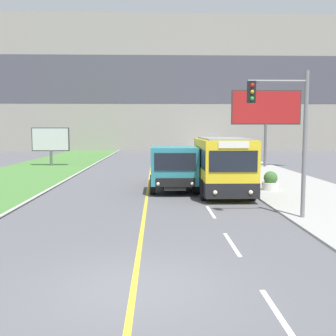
{
  "coord_description": "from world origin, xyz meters",
  "views": [
    {
      "loc": [
        0.51,
        -8.22,
        3.41
      ],
      "look_at": [
        1.1,
        12.31,
        1.4
      ],
      "focal_mm": 42.0,
      "sensor_mm": 36.0,
      "label": 1
    }
  ],
  "objects_px": {
    "dump_truck": "(173,168)",
    "billboard_small": "(51,140)",
    "planter_round_third": "(233,165)",
    "planter_round_near": "(270,182)",
    "city_bus": "(223,166)",
    "planter_round_second": "(247,172)",
    "billboard_large": "(266,109)",
    "traffic_light_mast": "(288,125)"
  },
  "relations": [
    {
      "from": "dump_truck",
      "to": "billboard_small",
      "type": "relative_size",
      "value": 1.84
    },
    {
      "from": "planter_round_third",
      "to": "planter_round_near",
      "type": "bearing_deg",
      "value": -89.07
    },
    {
      "from": "billboard_small",
      "to": "planter_round_near",
      "type": "distance_m",
      "value": 22.78
    },
    {
      "from": "city_bus",
      "to": "planter_round_third",
      "type": "distance_m",
      "value": 11.52
    },
    {
      "from": "planter_round_second",
      "to": "dump_truck",
      "type": "bearing_deg",
      "value": -137.45
    },
    {
      "from": "city_bus",
      "to": "planter_round_near",
      "type": "xyz_separation_m",
      "value": [
        2.85,
        1.12,
        -0.97
      ]
    },
    {
      "from": "billboard_small",
      "to": "planter_round_second",
      "type": "xyz_separation_m",
      "value": [
        16.1,
        -10.83,
        -1.89
      ]
    },
    {
      "from": "planter_round_near",
      "to": "planter_round_second",
      "type": "distance_m",
      "value": 5.02
    },
    {
      "from": "billboard_small",
      "to": "planter_round_near",
      "type": "height_order",
      "value": "billboard_small"
    },
    {
      "from": "billboard_large",
      "to": "billboard_small",
      "type": "distance_m",
      "value": 20.07
    },
    {
      "from": "planter_round_second",
      "to": "planter_round_third",
      "type": "height_order",
      "value": "planter_round_second"
    },
    {
      "from": "city_bus",
      "to": "billboard_large",
      "type": "relative_size",
      "value": 0.81
    },
    {
      "from": "planter_round_second",
      "to": "traffic_light_mast",
      "type": "bearing_deg",
      "value": -96.01
    },
    {
      "from": "billboard_large",
      "to": "billboard_small",
      "type": "height_order",
      "value": "billboard_large"
    },
    {
      "from": "traffic_light_mast",
      "to": "planter_round_third",
      "type": "distance_m",
      "value": 17.14
    },
    {
      "from": "billboard_small",
      "to": "planter_round_second",
      "type": "relative_size",
      "value": 3.48
    },
    {
      "from": "city_bus",
      "to": "traffic_light_mast",
      "type": "distance_m",
      "value": 6.2
    },
    {
      "from": "traffic_light_mast",
      "to": "planter_round_near",
      "type": "xyz_separation_m",
      "value": [
        1.4,
        6.78,
        -3.04
      ]
    },
    {
      "from": "planter_round_second",
      "to": "planter_round_third",
      "type": "relative_size",
      "value": 1.01
    },
    {
      "from": "planter_round_third",
      "to": "city_bus",
      "type": "bearing_deg",
      "value": -103.51
    },
    {
      "from": "dump_truck",
      "to": "planter_round_third",
      "type": "xyz_separation_m",
      "value": [
        5.21,
        9.81,
        -0.74
      ]
    },
    {
      "from": "planter_round_third",
      "to": "dump_truck",
      "type": "bearing_deg",
      "value": -117.99
    },
    {
      "from": "planter_round_near",
      "to": "planter_round_third",
      "type": "bearing_deg",
      "value": 90.93
    },
    {
      "from": "billboard_large",
      "to": "planter_round_second",
      "type": "xyz_separation_m",
      "value": [
        -3.67,
        -8.82,
        -4.69
      ]
    },
    {
      "from": "billboard_large",
      "to": "billboard_small",
      "type": "relative_size",
      "value": 1.92
    },
    {
      "from": "city_bus",
      "to": "planter_round_third",
      "type": "bearing_deg",
      "value": 76.49
    },
    {
      "from": "planter_round_second",
      "to": "planter_round_third",
      "type": "bearing_deg",
      "value": 90.04
    },
    {
      "from": "dump_truck",
      "to": "billboard_large",
      "type": "distance_m",
      "value": 16.73
    },
    {
      "from": "dump_truck",
      "to": "planter_round_near",
      "type": "bearing_deg",
      "value": -2.49
    },
    {
      "from": "dump_truck",
      "to": "billboard_large",
      "type": "relative_size",
      "value": 0.96
    },
    {
      "from": "dump_truck",
      "to": "traffic_light_mast",
      "type": "xyz_separation_m",
      "value": [
        3.97,
        -7.02,
        2.3
      ]
    },
    {
      "from": "planter_round_near",
      "to": "billboard_large",
      "type": "bearing_deg",
      "value": 75.75
    },
    {
      "from": "billboard_small",
      "to": "dump_truck",
      "type": "bearing_deg",
      "value": -55.12
    },
    {
      "from": "billboard_large",
      "to": "planter_round_third",
      "type": "bearing_deg",
      "value": -134.07
    },
    {
      "from": "traffic_light_mast",
      "to": "billboard_large",
      "type": "height_order",
      "value": "billboard_large"
    },
    {
      "from": "city_bus",
      "to": "traffic_light_mast",
      "type": "xyz_separation_m",
      "value": [
        1.44,
        -5.66,
        2.06
      ]
    },
    {
      "from": "dump_truck",
      "to": "planter_round_second",
      "type": "bearing_deg",
      "value": 42.55
    },
    {
      "from": "billboard_large",
      "to": "planter_round_second",
      "type": "height_order",
      "value": "billboard_large"
    },
    {
      "from": "traffic_light_mast",
      "to": "billboard_small",
      "type": "distance_m",
      "value": 27.09
    },
    {
      "from": "traffic_light_mast",
      "to": "planter_round_near",
      "type": "height_order",
      "value": "traffic_light_mast"
    },
    {
      "from": "city_bus",
      "to": "billboard_small",
      "type": "relative_size",
      "value": 1.56
    },
    {
      "from": "billboard_large",
      "to": "planter_round_second",
      "type": "bearing_deg",
      "value": -112.62
    }
  ]
}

